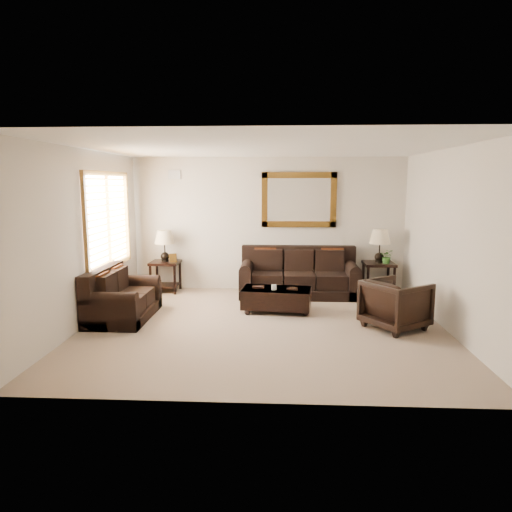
# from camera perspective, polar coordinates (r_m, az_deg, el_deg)

# --- Properties ---
(room) EXTENTS (5.51, 5.01, 2.71)m
(room) POSITION_cam_1_polar(r_m,az_deg,el_deg) (6.83, 0.97, 2.10)
(room) COLOR #876F5D
(room) RESTS_ON ground
(window) EXTENTS (0.07, 1.96, 1.66)m
(window) POSITION_cam_1_polar(r_m,az_deg,el_deg) (8.25, -17.94, 4.26)
(window) COLOR white
(window) RESTS_ON room
(mirror) EXTENTS (1.50, 0.06, 1.10)m
(mirror) POSITION_cam_1_polar(r_m,az_deg,el_deg) (9.26, 5.39, 7.00)
(mirror) COLOR #4B250F
(mirror) RESTS_ON room
(air_vent) EXTENTS (0.25, 0.02, 0.18)m
(air_vent) POSITION_cam_1_polar(r_m,az_deg,el_deg) (9.50, -10.17, 9.97)
(air_vent) COLOR #999999
(air_vent) RESTS_ON room
(sofa) EXTENTS (2.28, 0.98, 0.93)m
(sofa) POSITION_cam_1_polar(r_m,az_deg,el_deg) (9.03, 5.35, -2.73)
(sofa) COLOR black
(sofa) RESTS_ON room
(loveseat) EXTENTS (0.88, 1.47, 0.83)m
(loveseat) POSITION_cam_1_polar(r_m,az_deg,el_deg) (7.77, -16.61, -5.27)
(loveseat) COLOR black
(loveseat) RESTS_ON room
(end_table_left) EXTENTS (0.57, 0.57, 1.25)m
(end_table_left) POSITION_cam_1_polar(r_m,az_deg,el_deg) (9.35, -11.32, 0.52)
(end_table_left) COLOR black
(end_table_left) RESTS_ON room
(end_table_right) EXTENTS (0.59, 0.59, 1.29)m
(end_table_right) POSITION_cam_1_polar(r_m,az_deg,el_deg) (9.25, 15.17, 0.46)
(end_table_right) COLOR black
(end_table_right) RESTS_ON room
(coffee_table) EXTENTS (1.24, 0.76, 0.50)m
(coffee_table) POSITION_cam_1_polar(r_m,az_deg,el_deg) (7.85, 2.58, -5.17)
(coffee_table) COLOR black
(coffee_table) RESTS_ON room
(armchair) EXTENTS (1.07, 1.08, 0.82)m
(armchair) POSITION_cam_1_polar(r_m,az_deg,el_deg) (7.22, 17.06, -5.51)
(armchair) COLOR black
(armchair) RESTS_ON floor
(potted_plant) EXTENTS (0.32, 0.34, 0.22)m
(potted_plant) POSITION_cam_1_polar(r_m,az_deg,el_deg) (9.19, 16.06, -0.23)
(potted_plant) COLOR #2F5F20
(potted_plant) RESTS_ON end_table_right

